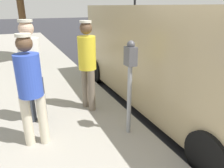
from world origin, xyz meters
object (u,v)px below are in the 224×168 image
at_px(pedestrian_in_yellow, 87,61).
at_px(parked_van, 171,54).
at_px(parking_meter_near, 130,73).
at_px(pedestrian_in_white, 31,67).
at_px(pedestrian_in_blue, 30,86).

relative_size(pedestrian_in_yellow, parked_van, 0.33).
distance_m(parking_meter_near, pedestrian_in_white, 1.65).
bearing_deg(parking_meter_near, pedestrian_in_white, -36.12).
bearing_deg(parked_van, pedestrian_in_blue, 11.46).
height_order(pedestrian_in_yellow, parked_van, parked_van).
relative_size(parking_meter_near, pedestrian_in_yellow, 0.87).
distance_m(parking_meter_near, pedestrian_in_blue, 1.45).
distance_m(pedestrian_in_yellow, pedestrian_in_white, 1.03).
bearing_deg(pedestrian_in_blue, parking_meter_near, 167.93).
distance_m(parking_meter_near, pedestrian_in_yellow, 1.17).
bearing_deg(parked_van, pedestrian_in_yellow, -7.18).
xyz_separation_m(pedestrian_in_blue, pedestrian_in_white, (-0.08, -0.67, 0.09)).
distance_m(pedestrian_in_white, parked_van, 2.84).
xyz_separation_m(pedestrian_in_blue, pedestrian_in_yellow, (-1.10, -0.82, 0.06)).
bearing_deg(parked_van, pedestrian_in_white, -1.63).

